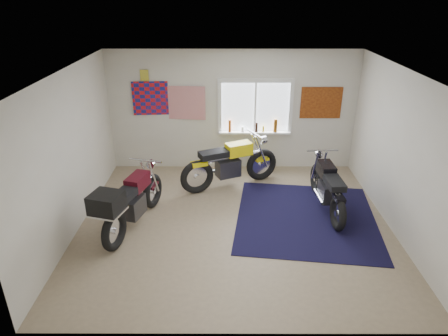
{
  "coord_description": "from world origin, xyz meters",
  "views": [
    {
      "loc": [
        -0.17,
        -6.11,
        3.9
      ],
      "look_at": [
        -0.19,
        0.4,
        0.92
      ],
      "focal_mm": 32.0,
      "sensor_mm": 36.0,
      "label": 1
    }
  ],
  "objects_px": {
    "yellow_triumph": "(230,165)",
    "black_chrome_bike": "(327,188)",
    "maroon_tourer": "(129,202)",
    "navy_rug": "(306,218)"
  },
  "relations": [
    {
      "from": "navy_rug",
      "to": "black_chrome_bike",
      "type": "xyz_separation_m",
      "value": [
        0.42,
        0.33,
        0.44
      ]
    },
    {
      "from": "yellow_triumph",
      "to": "black_chrome_bike",
      "type": "distance_m",
      "value": 2.06
    },
    {
      "from": "navy_rug",
      "to": "yellow_triumph",
      "type": "bearing_deg",
      "value": 136.84
    },
    {
      "from": "navy_rug",
      "to": "black_chrome_bike",
      "type": "relative_size",
      "value": 1.3
    },
    {
      "from": "navy_rug",
      "to": "maroon_tourer",
      "type": "relative_size",
      "value": 1.25
    },
    {
      "from": "navy_rug",
      "to": "maroon_tourer",
      "type": "bearing_deg",
      "value": -172.64
    },
    {
      "from": "yellow_triumph",
      "to": "maroon_tourer",
      "type": "bearing_deg",
      "value": -159.88
    },
    {
      "from": "black_chrome_bike",
      "to": "maroon_tourer",
      "type": "bearing_deg",
      "value": 98.31
    },
    {
      "from": "black_chrome_bike",
      "to": "maroon_tourer",
      "type": "distance_m",
      "value": 3.62
    },
    {
      "from": "navy_rug",
      "to": "yellow_triumph",
      "type": "relative_size",
      "value": 1.25
    }
  ]
}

